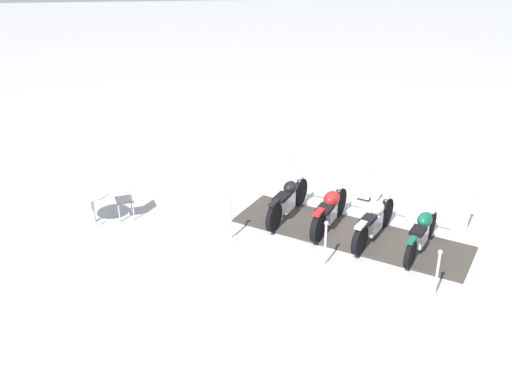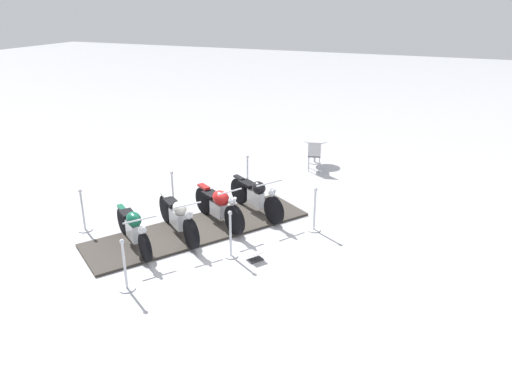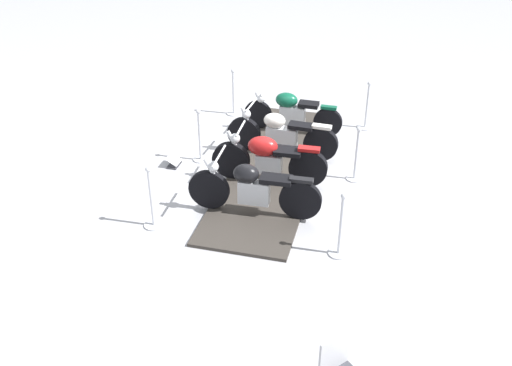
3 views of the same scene
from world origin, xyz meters
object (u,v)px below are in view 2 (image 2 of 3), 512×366
object	(u,v)px
motorcycle_forest	(133,228)
stanchion_right_mid	(231,241)
motorcycle_black	(256,196)
cafe_chair_near_table	(314,154)
motorcycle_maroon	(219,205)
stanchion_right_rear	(314,217)
stanchion_left_rear	(248,179)
info_placard	(255,258)
stanchion_left_mid	(173,196)
cafe_table	(315,146)
stanchion_right_front	(125,273)
stanchion_left_front	(84,218)
motorcycle_cream	(178,217)

from	to	relation	value
motorcycle_forest	stanchion_right_mid	bearing A→B (deg)	49.36
motorcycle_black	cafe_chair_near_table	bearing A→B (deg)	116.36
motorcycle_maroon	cafe_chair_near_table	distance (m)	4.85
stanchion_right_rear	stanchion_left_rear	size ratio (longest dim) A/B	1.02
stanchion_left_rear	info_placard	world-z (taller)	stanchion_left_rear
motorcycle_maroon	motorcycle_black	bearing A→B (deg)	87.75
motorcycle_forest	stanchion_right_rear	xyz separation A→B (m)	(-3.42, -2.41, -0.16)
stanchion_left_mid	stanchion_right_mid	bearing A→B (deg)	145.60
cafe_chair_near_table	cafe_table	bearing A→B (deg)	0.00
stanchion_right_mid	stanchion_right_front	distance (m)	2.31
motorcycle_black	stanchion_left_front	size ratio (longest dim) A/B	1.82
stanchion_left_front	info_placard	size ratio (longest dim) A/B	2.76
stanchion_left_rear	motorcycle_forest	bearing A→B (deg)	77.05
motorcycle_cream	stanchion_right_front	world-z (taller)	stanchion_right_front
motorcycle_cream	stanchion_right_front	size ratio (longest dim) A/B	1.72
stanchion_right_front	motorcycle_cream	bearing A→B (deg)	-84.62
motorcycle_maroon	stanchion_left_mid	xyz separation A→B (m)	(1.56, -0.42, -0.16)
motorcycle_cream	cafe_chair_near_table	size ratio (longest dim) A/B	1.89
motorcycle_forest	stanchion_right_rear	bearing A→B (deg)	71.04
stanchion_left_front	stanchion_left_mid	distance (m)	2.31
cafe_chair_near_table	stanchion_right_rear	bearing A→B (deg)	-178.25
stanchion_right_mid	cafe_chair_near_table	size ratio (longest dim) A/B	1.11
motorcycle_maroon	stanchion_left_front	size ratio (longest dim) A/B	1.75
motorcycle_maroon	cafe_table	xyz separation A→B (m)	(-0.81, -5.54, 0.06)
info_placard	cafe_table	xyz separation A→B (m)	(0.65, -6.78, 0.53)
stanchion_right_rear	cafe_table	size ratio (longest dim) A/B	1.38
stanchion_right_mid	stanchion_right_front	size ratio (longest dim) A/B	1.00
motorcycle_cream	stanchion_right_rear	size ratio (longest dim) A/B	1.68
stanchion_right_front	stanchion_left_front	bearing A→B (deg)	-34.40
motorcycle_cream	stanchion_right_mid	distance (m)	1.57
info_placard	motorcycle_maroon	bearing A→B (deg)	-95.86
stanchion_left_rear	stanchion_right_front	bearing A→B (deg)	88.62
stanchion_right_front	info_placard	world-z (taller)	stanchion_right_front
motorcycle_maroon	info_placard	distance (m)	1.97
cafe_chair_near_table	motorcycle_forest	bearing A→B (deg)	146.75
info_placard	cafe_chair_near_table	bearing A→B (deg)	-141.35
stanchion_right_mid	stanchion_left_mid	xyz separation A→B (m)	(2.47, -1.69, -0.00)
stanchion_right_front	stanchion_right_rear	xyz separation A→B (m)	(-2.61, -3.81, 0.00)
info_placard	motorcycle_black	bearing A→B (deg)	-123.76
stanchion_right_mid	motorcycle_maroon	bearing A→B (deg)	-54.52
motorcycle_black	cafe_chair_near_table	distance (m)	3.88
stanchion_right_mid	cafe_chair_near_table	bearing A→B (deg)	-90.98
motorcycle_maroon	stanchion_right_mid	bearing A→B (deg)	-22.42
stanchion_right_front	stanchion_left_mid	bearing A→B (deg)	-71.98
info_placard	cafe_table	world-z (taller)	cafe_table
stanchion_right_mid	stanchion_right_rear	xyz separation A→B (m)	(-1.30, -1.90, -0.02)
stanchion_right_mid	cafe_chair_near_table	world-z (taller)	stanchion_right_mid
motorcycle_maroon	motorcycle_black	xyz separation A→B (m)	(-0.61, -0.89, 0.00)
motorcycle_forest	stanchion_left_mid	xyz separation A→B (m)	(0.36, -2.20, -0.15)
stanchion_left_front	stanchion_right_mid	distance (m)	3.78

